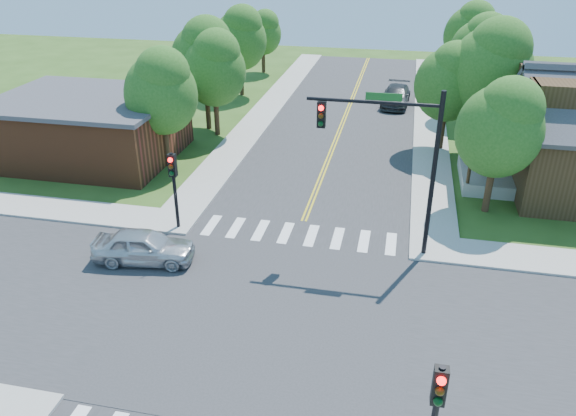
% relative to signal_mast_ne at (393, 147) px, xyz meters
% --- Properties ---
extents(ground, '(100.00, 100.00, 0.00)m').
position_rel_signal_mast_ne_xyz_m(ground, '(-3.91, -5.59, -4.85)').
color(ground, '#2D4B17').
rests_on(ground, ground).
extents(road_ns, '(10.00, 90.00, 0.04)m').
position_rel_signal_mast_ne_xyz_m(road_ns, '(-3.91, -5.59, -4.83)').
color(road_ns, '#2D2D30').
rests_on(road_ns, ground).
extents(road_ew, '(90.00, 10.00, 0.04)m').
position_rel_signal_mast_ne_xyz_m(road_ew, '(-3.91, -5.59, -4.83)').
color(road_ew, '#2D2D30').
rests_on(road_ew, ground).
extents(intersection_patch, '(10.20, 10.20, 0.06)m').
position_rel_signal_mast_ne_xyz_m(intersection_patch, '(-3.91, -5.59, -4.85)').
color(intersection_patch, '#2D2D30').
rests_on(intersection_patch, ground).
extents(sidewalk_nw, '(40.00, 40.00, 0.14)m').
position_rel_signal_mast_ne_xyz_m(sidewalk_nw, '(-19.73, 10.23, -4.78)').
color(sidewalk_nw, '#9E9B93').
rests_on(sidewalk_nw, ground).
extents(crosswalk_north, '(8.85, 2.00, 0.01)m').
position_rel_signal_mast_ne_xyz_m(crosswalk_north, '(-3.91, 0.61, -4.80)').
color(crosswalk_north, white).
rests_on(crosswalk_north, ground).
extents(centerline, '(0.30, 90.00, 0.01)m').
position_rel_signal_mast_ne_xyz_m(centerline, '(-3.91, -5.59, -4.80)').
color(centerline, gold).
rests_on(centerline, ground).
extents(signal_mast_ne, '(5.30, 0.42, 7.20)m').
position_rel_signal_mast_ne_xyz_m(signal_mast_ne, '(0.00, 0.00, 0.00)').
color(signal_mast_ne, black).
rests_on(signal_mast_ne, ground).
extents(signal_pole_se, '(0.34, 0.42, 3.80)m').
position_rel_signal_mast_ne_xyz_m(signal_pole_se, '(1.69, -11.21, -2.19)').
color(signal_pole_se, black).
rests_on(signal_pole_se, ground).
extents(signal_pole_nw, '(0.34, 0.42, 3.80)m').
position_rel_signal_mast_ne_xyz_m(signal_pole_nw, '(-9.51, -0.01, -2.19)').
color(signal_pole_nw, black).
rests_on(signal_pole_nw, ground).
extents(building_nw, '(10.40, 8.40, 3.73)m').
position_rel_signal_mast_ne_xyz_m(building_nw, '(-18.11, 7.61, -2.97)').
color(building_nw, brown).
rests_on(building_nw, ground).
extents(tree_e_a, '(4.00, 3.80, 6.80)m').
position_rel_signal_mast_ne_xyz_m(tree_e_a, '(4.79, 4.89, -0.40)').
color(tree_e_a, '#382314').
rests_on(tree_e_a, ground).
extents(tree_e_b, '(4.87, 4.62, 8.27)m').
position_rel_signal_mast_ne_xyz_m(tree_e_b, '(5.03, 12.81, 0.57)').
color(tree_e_b, '#382314').
rests_on(tree_e_b, ground).
extents(tree_e_c, '(4.42, 4.19, 7.51)m').
position_rel_signal_mast_ne_xyz_m(tree_e_c, '(5.22, 20.30, 0.07)').
color(tree_e_c, '#382314').
rests_on(tree_e_c, ground).
extents(tree_e_d, '(4.30, 4.09, 7.32)m').
position_rel_signal_mast_ne_xyz_m(tree_e_d, '(5.18, 28.89, -0.06)').
color(tree_e_d, '#382314').
rests_on(tree_e_d, ground).
extents(tree_w_a, '(4.11, 3.91, 6.99)m').
position_rel_signal_mast_ne_xyz_m(tree_w_a, '(-12.96, 7.14, -0.27)').
color(tree_w_a, '#382314').
rests_on(tree_w_a, ground).
extents(tree_w_b, '(4.50, 4.27, 7.65)m').
position_rel_signal_mast_ne_xyz_m(tree_w_b, '(-12.84, 14.06, 0.16)').
color(tree_w_b, '#382314').
rests_on(tree_w_b, ground).
extents(tree_w_c, '(4.27, 4.06, 7.26)m').
position_rel_signal_mast_ne_xyz_m(tree_w_c, '(-12.99, 22.84, -0.09)').
color(tree_w_c, '#382314').
rests_on(tree_w_c, ground).
extents(tree_w_d, '(3.45, 3.28, 5.86)m').
position_rel_signal_mast_ne_xyz_m(tree_w_d, '(-13.18, 30.94, -1.01)').
color(tree_w_d, '#382314').
rests_on(tree_w_d, ground).
extents(tree_house, '(4.00, 3.80, 6.80)m').
position_rel_signal_mast_ne_xyz_m(tree_house, '(2.81, 13.12, -0.40)').
color(tree_house, '#382314').
rests_on(tree_house, ground).
extents(tree_bldg, '(4.15, 3.94, 7.05)m').
position_rel_signal_mast_ne_xyz_m(tree_bldg, '(-11.84, 12.96, -0.23)').
color(tree_bldg, '#382314').
rests_on(tree_bldg, ground).
extents(car_silver, '(2.77, 4.65, 1.44)m').
position_rel_signal_mast_ne_xyz_m(car_silver, '(-9.80, -2.97, -4.13)').
color(car_silver, silver).
rests_on(car_silver, ground).
extents(car_dgrey, '(2.60, 5.24, 1.45)m').
position_rel_signal_mast_ne_xyz_m(car_dgrey, '(-0.41, 22.41, -4.12)').
color(car_dgrey, '#2F3134').
rests_on(car_dgrey, ground).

